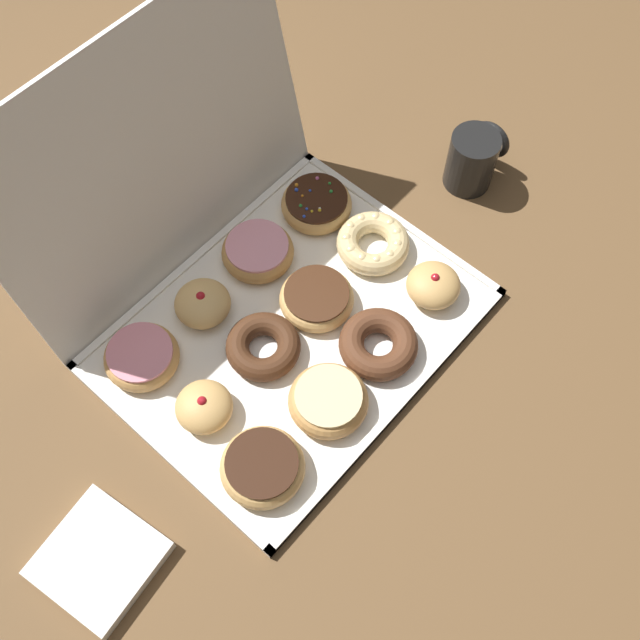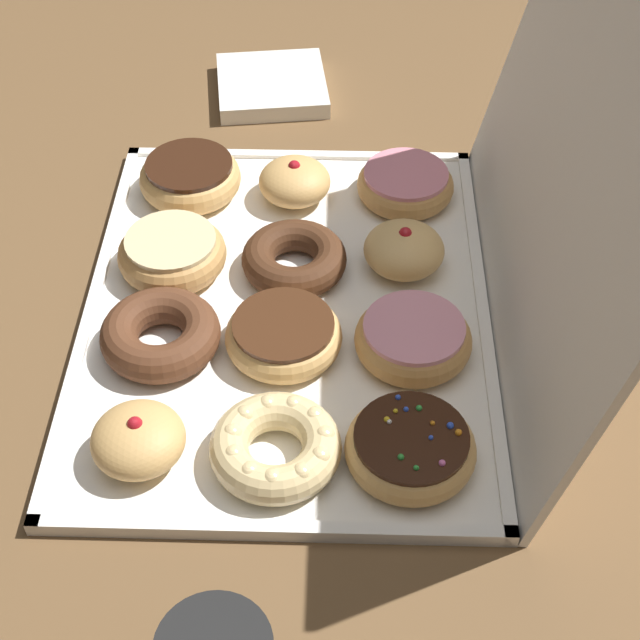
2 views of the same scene
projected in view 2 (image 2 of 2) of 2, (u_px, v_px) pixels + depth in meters
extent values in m
plane|color=brown|center=(287.00, 315.00, 1.00)|extent=(3.00, 3.00, 0.00)
cube|color=white|center=(287.00, 312.00, 0.99)|extent=(0.53, 0.41, 0.01)
cube|color=white|center=(93.00, 306.00, 1.00)|extent=(0.53, 0.01, 0.01)
cube|color=white|center=(482.00, 314.00, 0.99)|extent=(0.53, 0.01, 0.01)
cube|color=white|center=(298.00, 158.00, 1.17)|extent=(0.01, 0.41, 0.01)
cube|color=white|center=(271.00, 531.00, 0.81)|extent=(0.01, 0.41, 0.01)
cube|color=white|center=(565.00, 161.00, 0.85)|extent=(0.53, 0.09, 0.40)
torus|color=tan|center=(190.00, 178.00, 1.11)|extent=(0.12, 0.12, 0.04)
cylinder|color=#381E11|center=(189.00, 165.00, 1.10)|extent=(0.10, 0.10, 0.01)
torus|color=tan|center=(172.00, 254.00, 1.02)|extent=(0.11, 0.11, 0.04)
cylinder|color=beige|center=(170.00, 241.00, 1.01)|extent=(0.10, 0.10, 0.01)
torus|color=#59331E|center=(160.00, 334.00, 0.94)|extent=(0.12, 0.12, 0.04)
ellipsoid|color=tan|center=(138.00, 440.00, 0.84)|extent=(0.08, 0.08, 0.05)
sphere|color=#B21923|center=(135.00, 424.00, 0.83)|extent=(0.01, 0.01, 0.01)
ellipsoid|color=tan|center=(298.00, 182.00, 1.10)|extent=(0.08, 0.08, 0.05)
sphere|color=#B21923|center=(297.00, 167.00, 1.08)|extent=(0.01, 0.01, 0.01)
torus|color=#472816|center=(294.00, 259.00, 1.02)|extent=(0.11, 0.11, 0.03)
torus|color=tan|center=(287.00, 336.00, 0.94)|extent=(0.11, 0.11, 0.03)
cylinder|color=#472816|center=(286.00, 325.00, 0.93)|extent=(0.10, 0.10, 0.01)
torus|color=#EACC8C|center=(278.00, 447.00, 0.84)|extent=(0.12, 0.12, 0.04)
sphere|color=#EACC8C|center=(275.00, 479.00, 0.81)|extent=(0.02, 0.02, 0.02)
sphere|color=#EACC8C|center=(302.00, 474.00, 0.81)|extent=(0.02, 0.02, 0.02)
sphere|color=#EACC8C|center=(320.00, 457.00, 0.82)|extent=(0.02, 0.02, 0.02)
sphere|color=#EACC8C|center=(324.00, 436.00, 0.84)|extent=(0.02, 0.02, 0.02)
sphere|color=#EACC8C|center=(314.00, 417.00, 0.85)|extent=(0.02, 0.02, 0.02)
sphere|color=#EACC8C|center=(293.00, 406.00, 0.86)|extent=(0.02, 0.02, 0.02)
sphere|color=#EACC8C|center=(268.00, 405.00, 0.86)|extent=(0.02, 0.02, 0.02)
sphere|color=#EACC8C|center=(245.00, 416.00, 0.86)|extent=(0.02, 0.02, 0.02)
sphere|color=#EACC8C|center=(232.00, 434.00, 0.84)|extent=(0.02, 0.02, 0.02)
sphere|color=#EACC8C|center=(234.00, 455.00, 0.83)|extent=(0.02, 0.02, 0.02)
sphere|color=#EACC8C|center=(250.00, 472.00, 0.81)|extent=(0.02, 0.02, 0.02)
torus|color=tan|center=(405.00, 185.00, 1.11)|extent=(0.11, 0.11, 0.03)
cylinder|color=pink|center=(406.00, 174.00, 1.09)|extent=(0.10, 0.10, 0.01)
ellipsoid|color=#E5B770|center=(404.00, 250.00, 1.02)|extent=(0.09, 0.09, 0.05)
sphere|color=#B21923|center=(405.00, 234.00, 1.00)|extent=(0.01, 0.01, 0.01)
torus|color=tan|center=(413.00, 340.00, 0.93)|extent=(0.11, 0.11, 0.04)
cylinder|color=pink|center=(414.00, 328.00, 0.92)|extent=(0.10, 0.10, 0.01)
torus|color=tan|center=(410.00, 449.00, 0.84)|extent=(0.12, 0.12, 0.03)
cylinder|color=#381E11|center=(412.00, 438.00, 0.83)|extent=(0.10, 0.10, 0.01)
sphere|color=blue|center=(406.00, 409.00, 0.85)|extent=(0.00, 0.00, 0.00)
sphere|color=green|center=(416.00, 468.00, 0.81)|extent=(0.00, 0.00, 0.00)
sphere|color=green|center=(419.00, 408.00, 0.85)|extent=(0.01, 0.01, 0.01)
sphere|color=green|center=(401.00, 457.00, 0.81)|extent=(0.01, 0.01, 0.01)
sphere|color=yellow|center=(387.00, 419.00, 0.84)|extent=(0.01, 0.01, 0.01)
sphere|color=orange|center=(458.00, 432.00, 0.83)|extent=(0.01, 0.01, 0.01)
sphere|color=pink|center=(442.00, 463.00, 0.81)|extent=(0.01, 0.01, 0.01)
sphere|color=blue|center=(398.00, 397.00, 0.86)|extent=(0.01, 0.01, 0.01)
sphere|color=blue|center=(450.00, 426.00, 0.84)|extent=(0.01, 0.01, 0.01)
sphere|color=blue|center=(431.00, 438.00, 0.83)|extent=(0.00, 0.00, 0.00)
sphere|color=yellow|center=(396.00, 411.00, 0.85)|extent=(0.00, 0.00, 0.00)
sphere|color=orange|center=(433.00, 423.00, 0.84)|extent=(0.00, 0.00, 0.00)
sphere|color=white|center=(389.00, 422.00, 0.84)|extent=(0.00, 0.00, 0.00)
cube|color=white|center=(272.00, 85.00, 1.28)|extent=(0.16, 0.16, 0.02)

